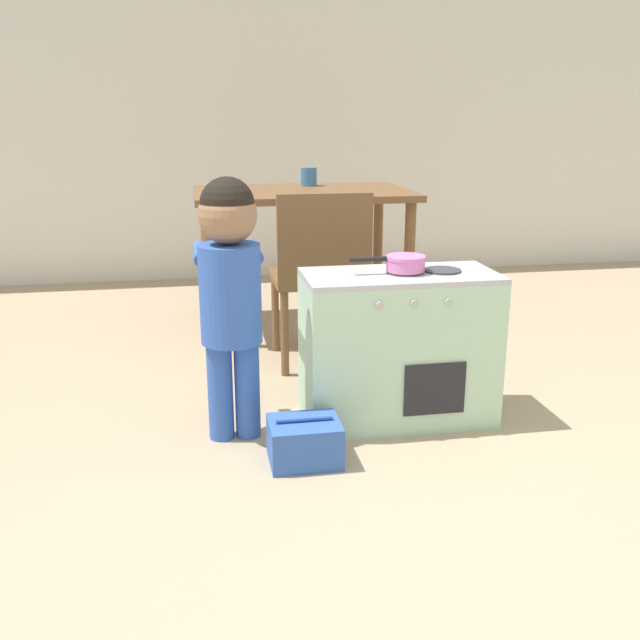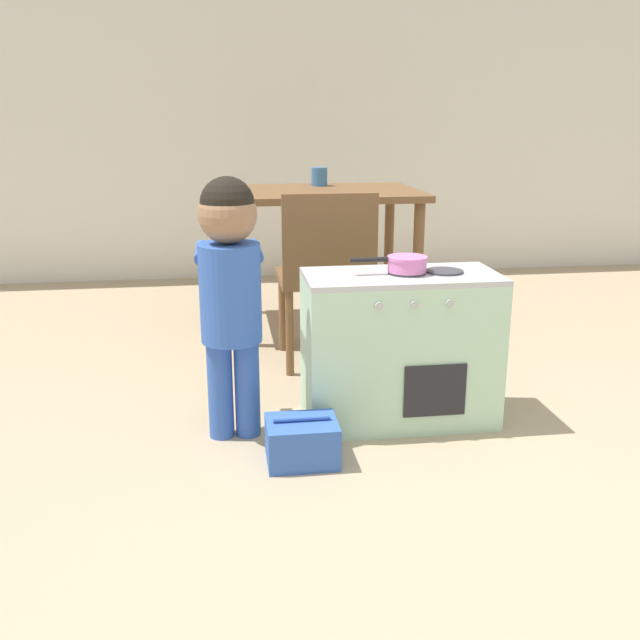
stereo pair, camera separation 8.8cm
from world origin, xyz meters
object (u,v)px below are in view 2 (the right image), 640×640
at_px(play_kitchen, 400,348).
at_px(dining_chair_near, 326,273).
at_px(child_figure, 230,277).
at_px(cup_on_table, 319,177).
at_px(toy_pot, 406,263).
at_px(toy_basket, 302,441).
at_px(dining_table, 311,209).

height_order(play_kitchen, dining_chair_near, dining_chair_near).
height_order(play_kitchen, child_figure, child_figure).
bearing_deg(child_figure, cup_on_table, 71.39).
relative_size(play_kitchen, toy_pot, 2.51).
bearing_deg(toy_basket, cup_on_table, 80.09).
distance_m(toy_pot, child_figure, 0.64).
height_order(child_figure, dining_chair_near, child_figure).
xyz_separation_m(play_kitchen, toy_basket, (-0.41, -0.30, -0.21)).
distance_m(child_figure, toy_basket, 0.62).
bearing_deg(dining_table, dining_chair_near, -92.19).
distance_m(toy_basket, dining_chair_near, 1.04).
xyz_separation_m(toy_pot, dining_chair_near, (-0.20, 0.65, -0.17)).
bearing_deg(cup_on_table, child_figure, -108.61).
distance_m(play_kitchen, dining_table, 1.39).
bearing_deg(toy_pot, dining_table, 97.34).
bearing_deg(dining_chair_near, play_kitchen, -74.05).
bearing_deg(dining_table, play_kitchen, -83.22).
bearing_deg(dining_table, cup_on_table, 71.48).
relative_size(toy_pot, dining_table, 0.25).
distance_m(dining_table, dining_chair_near, 0.72).
bearing_deg(child_figure, dining_chair_near, 57.79).
bearing_deg(child_figure, dining_table, 71.38).
distance_m(toy_basket, cup_on_table, 2.02).
bearing_deg(cup_on_table, toy_pot, -86.46).
bearing_deg(play_kitchen, dining_table, 96.78).
height_order(child_figure, cup_on_table, child_figure).
height_order(toy_basket, cup_on_table, cup_on_table).
xyz_separation_m(toy_basket, dining_table, (0.25, 1.63, 0.57)).
height_order(play_kitchen, toy_basket, play_kitchen).
distance_m(toy_basket, dining_table, 1.75).
bearing_deg(child_figure, toy_pot, 4.77).
height_order(toy_pot, dining_chair_near, dining_chair_near).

